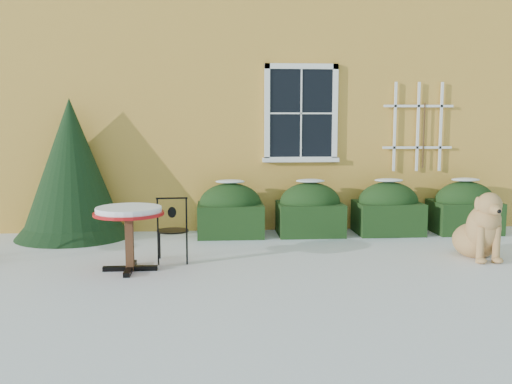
{
  "coord_description": "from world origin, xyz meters",
  "views": [
    {
      "loc": [
        -0.57,
        -6.55,
        1.83
      ],
      "look_at": [
        0.0,
        1.0,
        0.9
      ],
      "focal_mm": 40.0,
      "sensor_mm": 36.0,
      "label": 1
    }
  ],
  "objects": [
    {
      "name": "bistro_table",
      "position": [
        -1.61,
        0.44,
        0.67
      ],
      "size": [
        0.86,
        0.86,
        0.8
      ],
      "rotation": [
        0.0,
        0.0,
        -0.11
      ],
      "color": "black",
      "rests_on": "ground"
    },
    {
      "name": "patio_chair_near",
      "position": [
        -1.11,
        0.84,
        0.44
      ],
      "size": [
        0.42,
        0.42,
        0.88
      ],
      "rotation": [
        0.0,
        0.0,
        3.19
      ],
      "color": "black",
      "rests_on": "ground"
    },
    {
      "name": "hedge_row",
      "position": [
        1.65,
        2.55,
        0.4
      ],
      "size": [
        4.95,
        0.8,
        0.91
      ],
      "color": "black",
      "rests_on": "ground"
    },
    {
      "name": "ground",
      "position": [
        0.0,
        0.0,
        0.0
      ],
      "size": [
        80.0,
        80.0,
        0.0
      ],
      "primitive_type": "plane",
      "color": "white",
      "rests_on": "ground"
    },
    {
      "name": "evergreen_shrub",
      "position": [
        -2.81,
        2.66,
        0.89
      ],
      "size": [
        1.82,
        1.82,
        2.21
      ],
      "rotation": [
        0.0,
        0.0,
        -0.43
      ],
      "color": "black",
      "rests_on": "ground"
    },
    {
      "name": "dog",
      "position": [
        3.01,
        0.73,
        0.38
      ],
      "size": [
        0.63,
        1.06,
        0.95
      ],
      "rotation": [
        0.0,
        0.0,
        0.0
      ],
      "color": "tan",
      "rests_on": "ground"
    },
    {
      "name": "house",
      "position": [
        0.0,
        7.0,
        3.22
      ],
      "size": [
        12.4,
        8.4,
        6.4
      ],
      "color": "#F2B246",
      "rests_on": "ground"
    }
  ]
}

